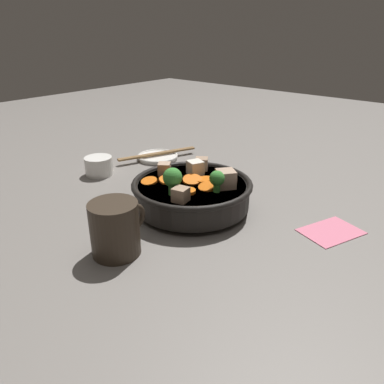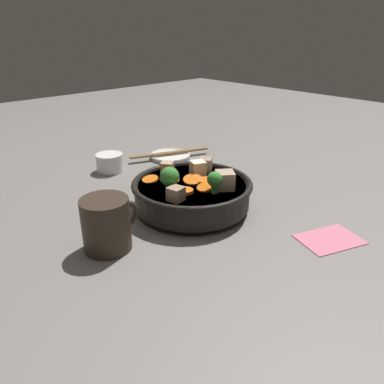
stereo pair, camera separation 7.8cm
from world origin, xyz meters
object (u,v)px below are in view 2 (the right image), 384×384
object	(u,v)px
side_saucer	(170,156)
chopsticks_pair	(170,153)
stirfry_bowl	(192,191)
tea_cup	(110,162)
dark_mug	(107,224)

from	to	relation	value
side_saucer	chopsticks_pair	xyz separation A→B (m)	(0.00, 0.00, 0.01)
stirfry_bowl	chopsticks_pair	distance (m)	0.34
side_saucer	chopsticks_pair	bearing A→B (deg)	0.00
tea_cup	chopsticks_pair	distance (m)	0.19
side_saucer	chopsticks_pair	size ratio (longest dim) A/B	0.51
side_saucer	tea_cup	bearing A→B (deg)	171.34
tea_cup	chopsticks_pair	world-z (taller)	tea_cup
chopsticks_pair	tea_cup	bearing A→B (deg)	171.34
tea_cup	dark_mug	xyz separation A→B (m)	(-0.20, -0.32, 0.02)
tea_cup	dark_mug	size ratio (longest dim) A/B	0.65
tea_cup	chopsticks_pair	size ratio (longest dim) A/B	0.31
dark_mug	tea_cup	bearing A→B (deg)	57.83
side_saucer	tea_cup	world-z (taller)	tea_cup
stirfry_bowl	dark_mug	bearing A→B (deg)	-177.05
tea_cup	dark_mug	bearing A→B (deg)	-122.17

